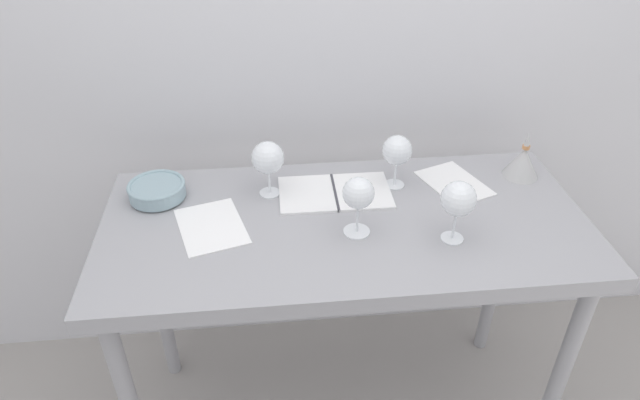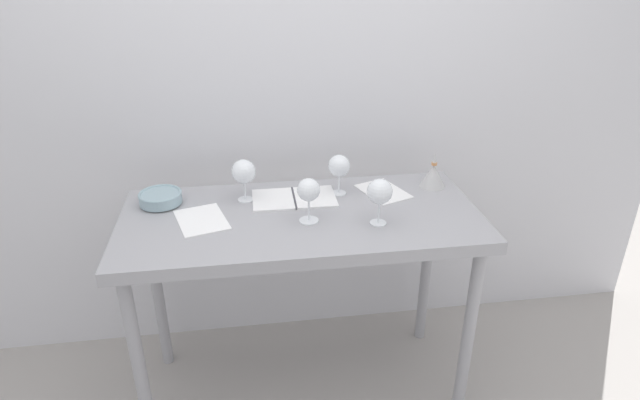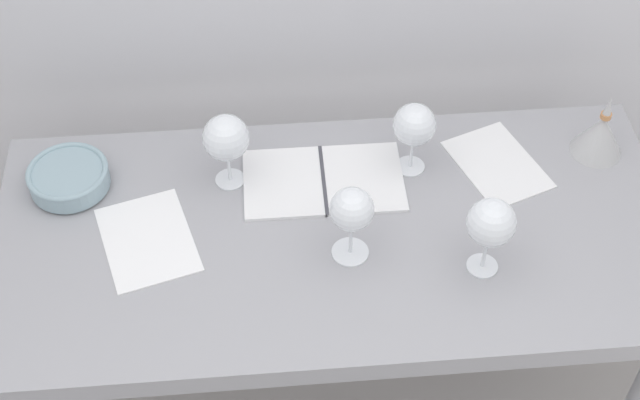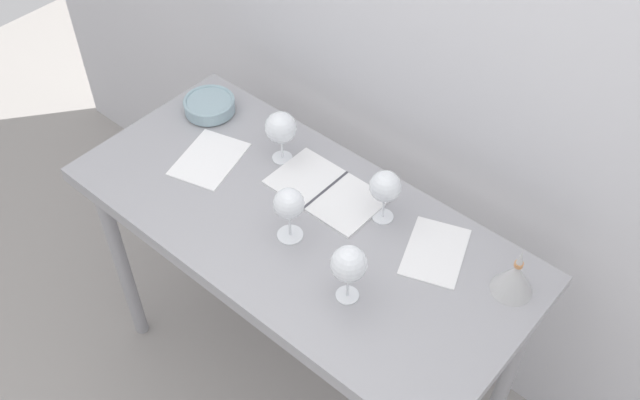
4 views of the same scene
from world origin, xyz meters
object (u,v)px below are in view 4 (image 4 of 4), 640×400
wine_glass_far_right (385,187)px  decanter_funnel (515,277)px  wine_glass_near_center (289,205)px  open_notebook (326,190)px  wine_glass_far_left (281,128)px  tasting_sheet_lower (435,252)px  tasting_sheet_upper (210,158)px  tasting_bowl (209,105)px  wine_glass_near_right (349,265)px

wine_glass_far_right → decanter_funnel: size_ratio=1.11×
wine_glass_near_center → open_notebook: bearing=100.3°
wine_glass_far_left → decanter_funnel: (0.81, 0.02, -0.07)m
wine_glass_far_left → tasting_sheet_lower: size_ratio=0.78×
wine_glass_far_left → tasting_sheet_upper: wine_glass_far_left is taller
wine_glass_far_right → tasting_sheet_upper: (-0.56, -0.16, -0.12)m
wine_glass_far_right → wine_glass_far_left: (-0.39, -0.01, 0.00)m
wine_glass_near_center → tasting_bowl: wine_glass_near_center is taller
wine_glass_far_left → decanter_funnel: wine_glass_far_left is taller
open_notebook → wine_glass_far_right: bearing=8.8°
tasting_bowl → wine_glass_far_left: bearing=-1.6°
wine_glass_far_left → tasting_sheet_lower: wine_glass_far_left is taller
wine_glass_near_right → wine_glass_far_left: size_ratio=1.03×
tasting_sheet_lower → wine_glass_near_right: bearing=-128.7°
wine_glass_far_left → tasting_sheet_upper: (-0.17, -0.15, -0.12)m
wine_glass_near_right → decanter_funnel: wine_glass_near_right is taller
wine_glass_near_right → tasting_bowl: 0.88m
tasting_sheet_upper → tasting_bowl: (-0.17, 0.16, 0.03)m
wine_glass_far_right → tasting_bowl: size_ratio=1.00×
wine_glass_near_right → wine_glass_far_left: bearing=150.5°
tasting_bowl → decanter_funnel: decanter_funnel is taller
wine_glass_near_center → wine_glass_near_right: size_ratio=0.97×
decanter_funnel → wine_glass_far_right: bearing=-177.8°
tasting_sheet_upper → decanter_funnel: bearing=-5.8°
tasting_bowl → wine_glass_near_center: bearing=-21.9°
tasting_bowl → wine_glass_far_right: bearing=-0.2°
tasting_sheet_upper → tasting_bowl: tasting_bowl is taller
tasting_sheet_upper → tasting_sheet_lower: 0.77m
wine_glass_near_center → decanter_funnel: bearing=23.0°
tasting_bowl → tasting_sheet_upper: bearing=-43.4°
wine_glass_near_center → open_notebook: 0.24m
wine_glass_near_right → open_notebook: size_ratio=0.53×
wine_glass_far_right → decanter_funnel: (0.42, 0.02, -0.07)m
open_notebook → decanter_funnel: 0.61m
wine_glass_far_right → tasting_sheet_lower: (0.19, -0.01, -0.12)m
open_notebook → tasting_bowl: size_ratio=2.00×
wine_glass_near_center → wine_glass_far_left: bearing=136.8°
decanter_funnel → wine_glass_far_left: bearing=-178.4°
wine_glass_near_right → open_notebook: 0.41m
tasting_bowl → decanter_funnel: 1.15m
open_notebook → decanter_funnel: decanter_funnel is taller
open_notebook → tasting_sheet_lower: bearing=3.2°
wine_glass_near_center → wine_glass_far_left: (-0.24, 0.22, -0.00)m
wine_glass_far_left → open_notebook: bearing=-6.2°
wine_glass_far_right → tasting_bowl: bearing=179.8°
wine_glass_near_center → wine_glass_near_right: bearing=-12.6°
decanter_funnel → wine_glass_near_right: bearing=-136.5°
wine_glass_near_right → wine_glass_far_right: bearing=109.4°
tasting_sheet_upper → tasting_sheet_lower: bearing=-4.7°
open_notebook → tasting_sheet_lower: open_notebook is taller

